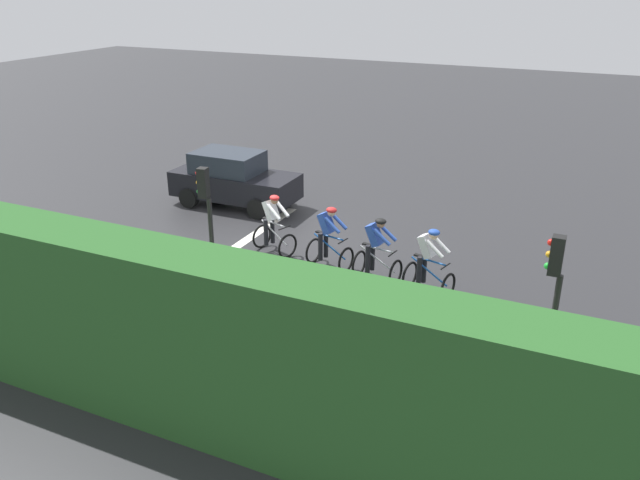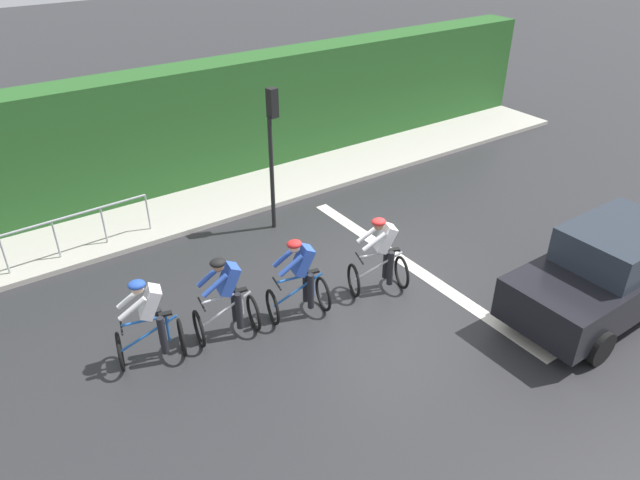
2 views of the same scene
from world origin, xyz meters
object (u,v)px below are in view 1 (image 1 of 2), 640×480
object	(u,v)px
cyclist_mid	(328,239)
pedestrian_railing_kerbside	(366,353)
traffic_light_near_crossing	(208,219)
cyclist_second	(376,251)
cyclist_fourth	(273,225)
traffic_light_far_junction	(552,302)
cyclist_lead	(428,263)
car_black	(234,179)

from	to	relation	value
cyclist_mid	pedestrian_railing_kerbside	bearing A→B (deg)	31.42
traffic_light_near_crossing	pedestrian_railing_kerbside	world-z (taller)	traffic_light_near_crossing
cyclist_second	cyclist_mid	size ratio (longest dim) A/B	1.00
cyclist_fourth	traffic_light_far_junction	bearing A→B (deg)	60.30
cyclist_mid	cyclist_fourth	size ratio (longest dim) A/B	1.00
cyclist_lead	pedestrian_railing_kerbside	size ratio (longest dim) A/B	0.53
cyclist_second	pedestrian_railing_kerbside	distance (m)	4.51
cyclist_mid	cyclist_fourth	bearing A→B (deg)	-97.69
car_black	pedestrian_railing_kerbside	world-z (taller)	car_black
pedestrian_railing_kerbside	cyclist_lead	bearing A→B (deg)	-179.47
cyclist_second	car_black	bearing A→B (deg)	-118.43
cyclist_fourth	pedestrian_railing_kerbside	xyz separation A→B (m)	(4.75, 4.50, -0.02)
cyclist_mid	traffic_light_far_junction	bearing A→B (deg)	54.88
cyclist_second	car_black	size ratio (longest dim) A/B	0.40
pedestrian_railing_kerbside	traffic_light_near_crossing	bearing A→B (deg)	-107.55
cyclist_mid	traffic_light_far_junction	xyz separation A→B (m)	(4.00, 5.69, 1.43)
cyclist_lead	pedestrian_railing_kerbside	bearing A→B (deg)	0.53
cyclist_lead	traffic_light_near_crossing	bearing A→B (deg)	-55.24
cyclist_fourth	traffic_light_far_junction	world-z (taller)	traffic_light_far_junction
cyclist_mid	traffic_light_near_crossing	world-z (taller)	traffic_light_near_crossing
cyclist_second	traffic_light_far_junction	distance (m)	5.91
traffic_light_far_junction	pedestrian_railing_kerbside	size ratio (longest dim) A/B	1.07
cyclist_mid	car_black	bearing A→B (deg)	-123.08
cyclist_mid	cyclist_fourth	xyz separation A→B (m)	(-0.23, -1.74, 0.00)
cyclist_lead	cyclist_fourth	distance (m)	4.50
car_black	traffic_light_near_crossing	size ratio (longest dim) A/B	1.23
traffic_light_far_junction	cyclist_fourth	bearing A→B (deg)	-119.70
pedestrian_railing_kerbside	cyclist_fourth	bearing A→B (deg)	-136.59
cyclist_mid	cyclist_fourth	world-z (taller)	same
traffic_light_far_junction	pedestrian_railing_kerbside	distance (m)	3.31
cyclist_fourth	car_black	size ratio (longest dim) A/B	0.40
pedestrian_railing_kerbside	traffic_light_far_junction	bearing A→B (deg)	99.96
cyclist_lead	traffic_light_far_junction	world-z (taller)	traffic_light_far_junction
cyclist_second	cyclist_mid	xyz separation A→B (m)	(-0.22, -1.38, 0.00)
cyclist_lead	cyclist_mid	bearing A→B (deg)	-97.59
cyclist_fourth	traffic_light_far_junction	distance (m)	8.67
cyclist_lead	traffic_light_far_junction	xyz separation A→B (m)	(3.64, 2.97, 1.43)
cyclist_second	pedestrian_railing_kerbside	world-z (taller)	cyclist_second
cyclist_mid	car_black	size ratio (longest dim) A/B	0.40
cyclist_second	car_black	world-z (taller)	car_black
cyclist_fourth	cyclist_second	bearing A→B (deg)	81.68
cyclist_second	cyclist_lead	bearing A→B (deg)	83.98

